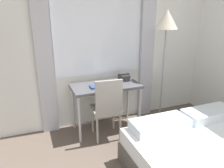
{
  "coord_description": "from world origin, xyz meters",
  "views": [
    {
      "loc": [
        -0.73,
        -0.02,
        1.85
      ],
      "look_at": [
        0.27,
        2.52,
        0.9
      ],
      "focal_mm": 35.0,
      "sensor_mm": 36.0,
      "label": 1
    }
  ],
  "objects": [
    {
      "name": "standing_lamp",
      "position": [
        1.31,
        2.89,
        1.57
      ],
      "size": [
        0.35,
        0.35,
        1.84
      ],
      "color": "#4C4C51",
      "rests_on": "ground_plane"
    },
    {
      "name": "wall_back_with_window",
      "position": [
        0.04,
        3.26,
        1.35
      ],
      "size": [
        5.55,
        0.13,
        2.7
      ],
      "color": "silver",
      "rests_on": "ground_plane"
    },
    {
      "name": "telephone",
      "position": [
        0.68,
        3.03,
        0.8
      ],
      "size": [
        0.16,
        0.18,
        0.12
      ],
      "color": "#2D2D2D",
      "rests_on": "desk"
    },
    {
      "name": "desk",
      "position": [
        0.33,
        2.92,
        0.68
      ],
      "size": [
        1.04,
        0.51,
        0.75
      ],
      "color": "#4C4C51",
      "rests_on": "ground_plane"
    },
    {
      "name": "book",
      "position": [
        0.19,
        2.87,
        0.76
      ],
      "size": [
        0.25,
        0.15,
        0.02
      ],
      "rotation": [
        0.0,
        0.0,
        0.03
      ],
      "color": "navy",
      "rests_on": "desk"
    },
    {
      "name": "desk_chair",
      "position": [
        0.24,
        2.65,
        0.53
      ],
      "size": [
        0.43,
        0.43,
        0.95
      ],
      "rotation": [
        0.0,
        0.0,
        -0.09
      ],
      "color": "gray",
      "rests_on": "ground_plane"
    }
  ]
}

